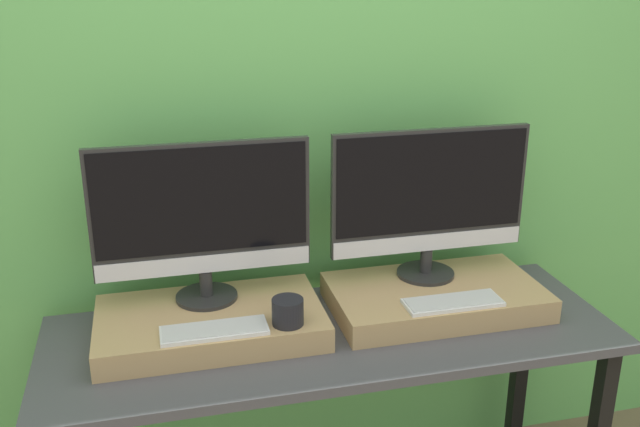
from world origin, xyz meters
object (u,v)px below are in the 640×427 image
(monitor_left, at_px, (202,215))
(keyboard_right, at_px, (453,302))
(monitor_right, at_px, (430,197))
(mug, at_px, (288,312))
(keyboard_left, at_px, (214,330))

(monitor_left, xyz_separation_m, keyboard_right, (0.73, -0.22, -0.27))
(monitor_right, xyz_separation_m, keyboard_right, (0.00, -0.22, -0.27))
(mug, distance_m, monitor_right, 0.61)
(monitor_left, bearing_deg, keyboard_right, -16.99)
(mug, height_order, monitor_right, monitor_right)
(monitor_left, relative_size, keyboard_left, 2.16)
(keyboard_left, bearing_deg, keyboard_right, 0.00)
(mug, relative_size, keyboard_right, 0.30)
(mug, bearing_deg, keyboard_left, 180.00)
(monitor_left, distance_m, keyboard_right, 0.81)
(mug, height_order, keyboard_right, mug)
(keyboard_left, distance_m, keyboard_right, 0.73)
(mug, distance_m, keyboard_right, 0.52)
(monitor_left, height_order, monitor_right, same)
(mug, bearing_deg, monitor_right, 23.34)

